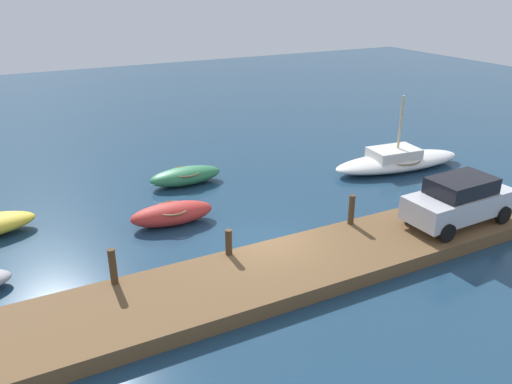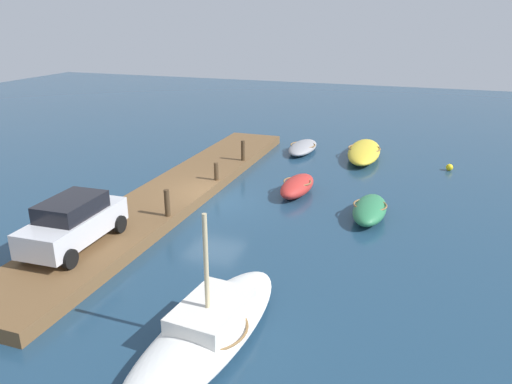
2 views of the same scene
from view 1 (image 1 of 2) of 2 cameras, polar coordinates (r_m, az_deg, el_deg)
ground_plane at (r=17.59m, az=0.96°, el=-6.41°), size 84.00×84.00×0.00m
dock_platform at (r=16.07m, az=4.16°, el=-8.56°), size 22.64×3.20×0.48m
dinghy_red at (r=19.41m, az=-9.43°, el=-2.40°), size 3.22×1.47×0.82m
rowboat_green at (r=23.09m, az=-7.94°, el=1.82°), size 3.30×1.40×0.77m
sailboat_white at (r=25.67m, az=15.61°, el=3.45°), size 7.02×2.71×3.61m
mooring_post_west at (r=15.17m, az=-15.81°, el=-8.05°), size 0.21×0.21×1.10m
mooring_post_mid_west at (r=16.13m, az=-3.09°, el=-5.65°), size 0.22×0.22×0.86m
mooring_post_mid_east at (r=18.34m, az=10.69°, el=-1.96°), size 0.22×0.22×1.10m
parked_car at (r=19.35m, az=21.88°, el=-0.83°), size 4.15×2.01×1.72m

